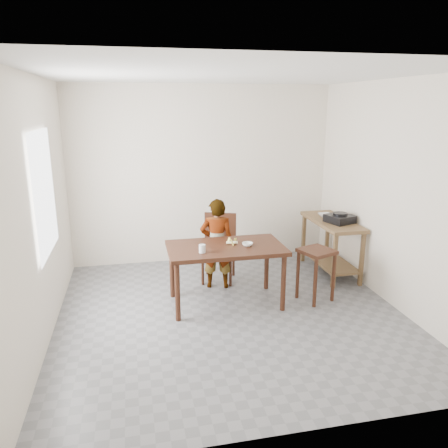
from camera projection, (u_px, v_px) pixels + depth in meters
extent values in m
cube|color=slate|center=(231.00, 315.00, 5.18)|extent=(4.00, 4.00, 0.04)
cube|color=white|center=(232.00, 72.00, 4.46)|extent=(4.00, 4.00, 0.04)
cube|color=#EEE2CE|center=(202.00, 175.00, 6.73)|extent=(4.00, 0.04, 2.70)
cube|color=#EEE2CE|center=(300.00, 267.00, 2.92)|extent=(4.00, 0.04, 2.70)
cube|color=#EEE2CE|center=(37.00, 212.00, 4.41)|extent=(0.04, 4.00, 2.70)
cube|color=#EEE2CE|center=(396.00, 195.00, 5.23)|extent=(0.04, 4.00, 2.70)
cube|color=white|center=(44.00, 193.00, 4.57)|extent=(0.02, 1.10, 1.30)
imported|color=white|center=(217.00, 244.00, 5.80)|extent=(0.50, 0.38, 1.22)
cylinder|color=silver|center=(202.00, 249.00, 5.02)|extent=(0.08, 0.08, 0.09)
imported|color=white|center=(247.00, 244.00, 5.26)|extent=(0.15, 0.15, 0.04)
imported|color=white|center=(325.00, 215.00, 6.43)|extent=(0.21, 0.21, 0.05)
cube|color=black|center=(340.00, 219.00, 6.11)|extent=(0.42, 0.42, 0.11)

